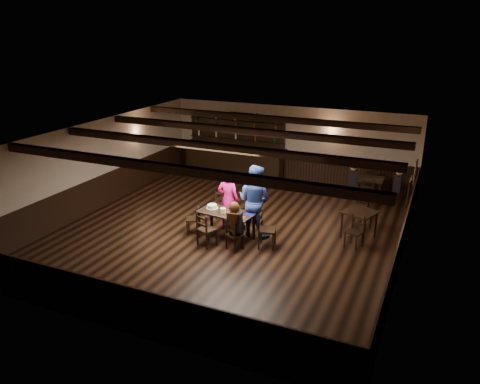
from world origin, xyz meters
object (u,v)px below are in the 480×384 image
at_px(chair_near_left, 204,228).
at_px(chair_near_right, 233,233).
at_px(cake, 212,207).
at_px(bar_counter, 235,156).
at_px(woman_pink, 228,200).
at_px(dining_table, 226,215).
at_px(man_blue, 254,201).

distance_m(chair_near_left, chair_near_right, 0.76).
distance_m(chair_near_left, cake, 0.82).
xyz_separation_m(chair_near_left, bar_counter, (-1.86, 5.92, 0.21)).
relative_size(chair_near_left, woman_pink, 0.53).
relative_size(dining_table, woman_pink, 0.90).
relative_size(man_blue, cake, 6.10).
distance_m(dining_table, chair_near_right, 0.75).
xyz_separation_m(chair_near_right, bar_counter, (-2.62, 5.84, 0.26)).
bearing_deg(woman_pink, chair_near_right, 117.10).
relative_size(chair_near_right, cake, 2.48).
bearing_deg(chair_near_left, chair_near_right, 6.16).
xyz_separation_m(chair_near_left, man_blue, (0.88, 1.18, 0.46)).
bearing_deg(bar_counter, chair_near_right, -65.86).
height_order(chair_near_right, bar_counter, bar_counter).
bearing_deg(chair_near_left, cake, 102.13).
relative_size(cake, bar_counter, 0.08).
height_order(dining_table, man_blue, man_blue).
height_order(cake, bar_counter, bar_counter).
bearing_deg(chair_near_left, dining_table, 64.90).
relative_size(dining_table, man_blue, 0.77).
bearing_deg(bar_counter, woman_pink, -67.44).
height_order(man_blue, bar_counter, bar_counter).
bearing_deg(bar_counter, dining_table, -67.67).
xyz_separation_m(chair_near_left, woman_pink, (0.07, 1.27, 0.33)).
bearing_deg(chair_near_right, woman_pink, 119.97).
bearing_deg(woman_pink, cake, 62.79).
height_order(woman_pink, man_blue, man_blue).
relative_size(chair_near_right, woman_pink, 0.47).
xyz_separation_m(chair_near_right, cake, (-0.92, 0.68, 0.33)).
bearing_deg(cake, dining_table, -13.29).
relative_size(dining_table, cake, 4.72).
height_order(dining_table, woman_pink, woman_pink).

